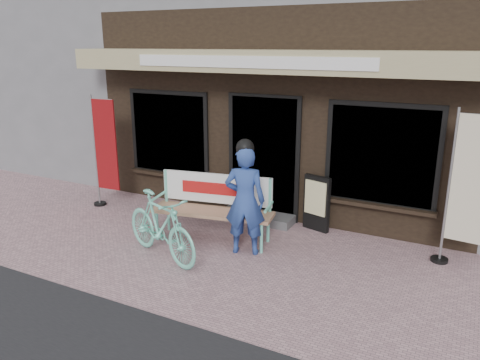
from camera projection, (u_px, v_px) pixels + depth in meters
The scene contains 9 objects.
ground at pixel (206, 259), 6.80m from camera, with size 70.00×70.00×0.00m, color #AA8289.
storefront at pixel (321, 45), 10.20m from camera, with size 7.00×6.77×6.00m.
neighbor_left_near at pixel (59, 37), 14.32m from camera, with size 10.00×7.00×6.40m, color slate.
bench at pixel (214, 202), 7.38m from camera, with size 1.98×0.83×1.04m.
person at pixel (245, 198), 6.80m from camera, with size 0.69×0.55×1.73m.
bicycle at pixel (161, 226), 6.73m from camera, with size 0.46×1.63×0.98m, color #70DABE.
nobori_red at pixel (104, 151), 8.71m from camera, with size 0.63×0.24×2.13m.
nobori_cream at pixel (467, 188), 6.30m from camera, with size 0.66×0.27×2.22m.
menu_stand at pixel (317, 203), 7.75m from camera, with size 0.48×0.21×0.94m.
Camera 1 is at (3.26, -5.29, 3.02)m, focal length 35.00 mm.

